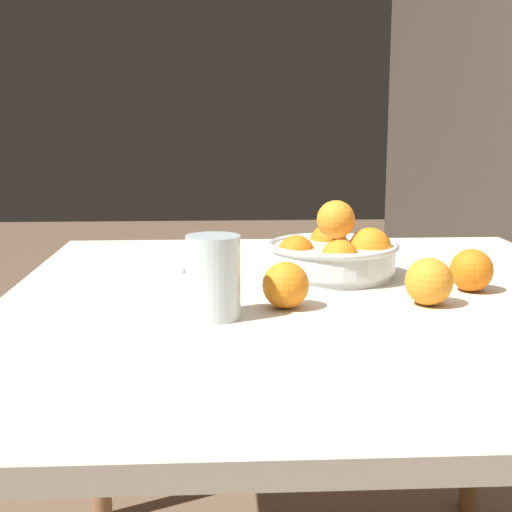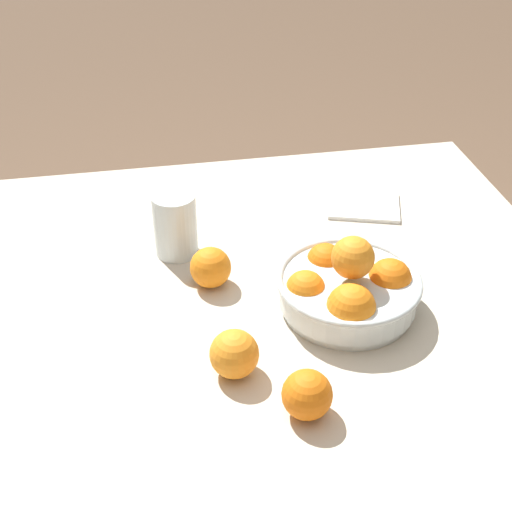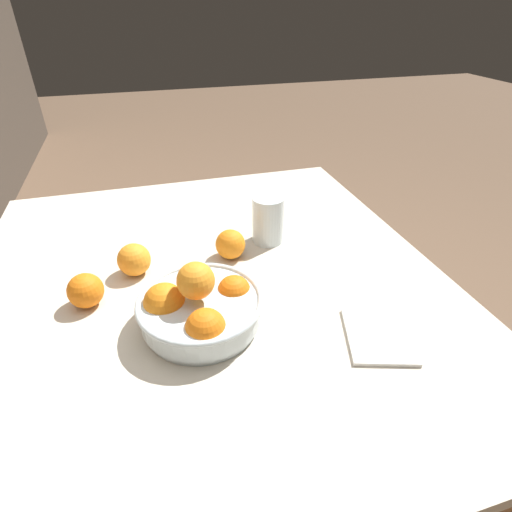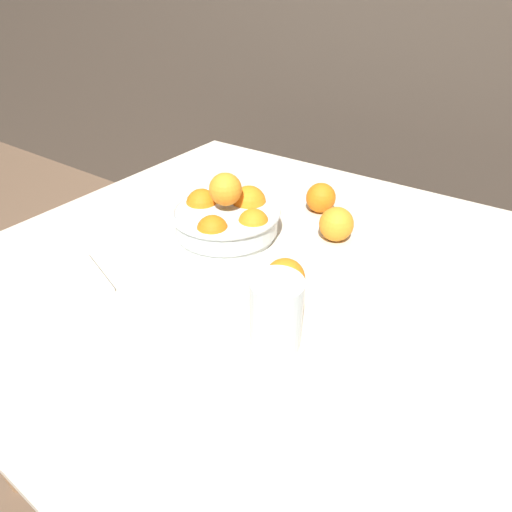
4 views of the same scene
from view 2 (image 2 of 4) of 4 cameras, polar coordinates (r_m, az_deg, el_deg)
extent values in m
cube|color=beige|center=(1.24, 0.27, -4.26)|extent=(1.17, 1.07, 0.03)
cylinder|color=#936B47|center=(1.95, 12.85, -1.81)|extent=(0.05, 0.05, 0.68)
cylinder|color=#936B47|center=(1.85, -18.79, -5.28)|extent=(0.05, 0.05, 0.68)
cylinder|color=silver|center=(1.23, 7.26, -3.86)|extent=(0.22, 0.22, 0.02)
cylinder|color=silver|center=(1.21, 7.37, -2.75)|extent=(0.23, 0.23, 0.05)
torus|color=silver|center=(1.20, 7.45, -1.90)|extent=(0.24, 0.24, 0.01)
sphere|color=orange|center=(1.18, 3.97, -2.74)|extent=(0.07, 0.07, 0.07)
sphere|color=orange|center=(1.14, 7.60, -4.14)|extent=(0.08, 0.08, 0.08)
sphere|color=orange|center=(1.22, 10.65, -1.89)|extent=(0.07, 0.07, 0.07)
sphere|color=orange|center=(1.25, 5.56, -0.49)|extent=(0.07, 0.07, 0.07)
sphere|color=orange|center=(1.16, 7.76, -0.12)|extent=(0.07, 0.07, 0.07)
cylinder|color=#F4A314|center=(1.34, -6.43, 1.83)|extent=(0.07, 0.07, 0.09)
cylinder|color=silver|center=(1.33, -6.48, 2.52)|extent=(0.08, 0.08, 0.12)
sphere|color=orange|center=(1.02, 4.11, -11.01)|extent=(0.07, 0.07, 0.07)
sphere|color=orange|center=(1.08, -1.75, -7.84)|extent=(0.08, 0.08, 0.08)
sphere|color=orange|center=(1.26, -3.66, -0.92)|extent=(0.07, 0.07, 0.07)
cube|color=white|center=(1.51, 8.62, 4.04)|extent=(0.18, 0.16, 0.01)
camera|label=1|loc=(1.56, -48.29, 4.89)|focal=50.00mm
camera|label=3|loc=(1.27, 38.51, 17.85)|focal=28.00mm
camera|label=4|loc=(1.55, -18.05, 22.39)|focal=28.00mm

